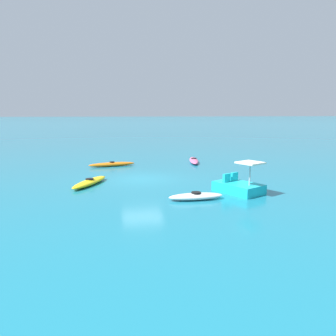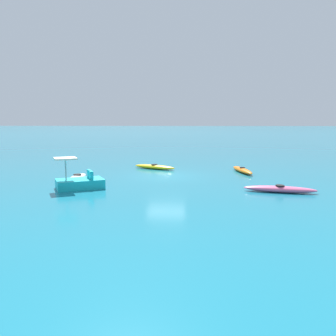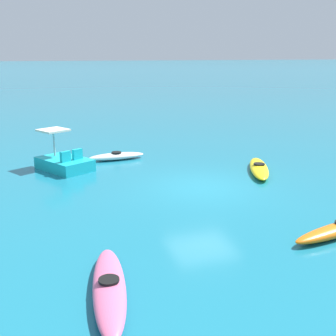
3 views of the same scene
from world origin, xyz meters
The scene contains 6 objects.
ground_plane centered at (0.00, 0.00, 0.00)m, with size 600.00×600.00×0.00m, color #19728C.
kayak_yellow centered at (1.16, -3.09, 0.16)m, with size 3.46×2.17×0.37m.
kayak_white centered at (5.26, 2.13, 0.16)m, with size 0.83×2.67×0.37m.
kayak_orange centered at (-5.22, -1.88, 0.16)m, with size 1.30×3.57×0.37m.
kayak_pink centered at (-6.16, 4.79, 0.16)m, with size 3.61×1.27×0.37m.
pedal_boat_cyan centered at (4.23, 4.63, 0.34)m, with size 2.82×2.46×1.68m.
Camera 2 is at (-1.88, 21.61, 3.50)m, focal length 35.56 mm.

